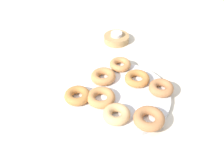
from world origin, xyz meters
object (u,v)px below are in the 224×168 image
Objects in this scene: donut_1 at (161,88)px; donut_plate at (119,96)px; donut_4 at (103,76)px; tealight at (117,34)px; donut_5 at (120,64)px; donut_2 at (116,114)px; donut_7 at (101,97)px; donut_0 at (77,96)px; donut_3 at (137,78)px; donut_6 at (149,119)px; candle_holder at (116,39)px.

donut_plate is at bearing 131.56° from donut_1.
donut_1 is at bearing -48.44° from donut_plate.
donut_4 reaches higher than tealight.
donut_4 is 0.10m from donut_5.
donut_5 is (0.22, 0.13, -0.00)m from donut_2.
donut_5 is 0.19m from donut_7.
tealight is (0.38, 0.26, 0.00)m from donut_2.
donut_0 is at bearing 92.61° from donut_2.
donut_3 is at bearing 11.07° from donut_2.
donut_1 is 0.21m from donut_4.
donut_7 is at bearing -60.72° from donut_0.
donut_1 reaches higher than donut_plate.
donut_0 is at bearing 101.44° from donut_6.
candle_holder is at bearing 48.70° from donut_3.
candle_holder is at bearing 34.43° from donut_2.
donut_6 is (-0.14, -0.03, 0.00)m from donut_1.
donut_2 is 0.46m from tealight.
donut_0 is 0.15m from donut_2.
donut_3 reaches higher than candle_holder.
donut_5 is at bearing 51.69° from donut_6.
donut_1 is 1.05× the size of donut_5.
candle_holder is (0.34, 0.35, -0.02)m from donut_6.
tealight is (0.00, 0.00, 0.02)m from candle_holder.
candle_holder is 0.02m from tealight.
donut_0 is 0.08m from donut_7.
donut_3 is (0.18, 0.04, -0.00)m from donut_2.
donut_3 is 0.80× the size of candle_holder.
tealight reaches higher than candle_holder.
donut_4 is 1.11× the size of donut_5.
donut_6 is 0.86× the size of candle_holder.
donut_1 is (0.19, -0.21, 0.00)m from donut_0.
donut_3 is at bearing -17.39° from donut_7.
donut_1 is 0.89× the size of donut_6.
candle_holder is 2.22× the size of tealight.
donut_plate is at bearing -28.64° from donut_7.
donut_plate is 6.99× the size of tealight.
donut_plate is at bearing -144.04° from candle_holder.
donut_6 is (-0.17, -0.22, 0.00)m from donut_5.
donut_plate is at bearing -46.01° from donut_0.
donut_2 is 0.77× the size of candle_holder.
donut_7 is 0.39m from candle_holder.
donut_3 is (-0.00, 0.09, -0.00)m from donut_1.
donut_4 is at bearing -155.13° from tealight.
candle_holder is (0.19, 0.32, -0.02)m from donut_1.
donut_1 is at bearing -42.17° from donut_7.
donut_0 is 0.40m from tealight.
donut_3 is 0.16m from donut_7.
donut_1 and donut_4 have the same top height.
donut_6 reaches higher than donut_3.
candle_holder reaches higher than donut_plate.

